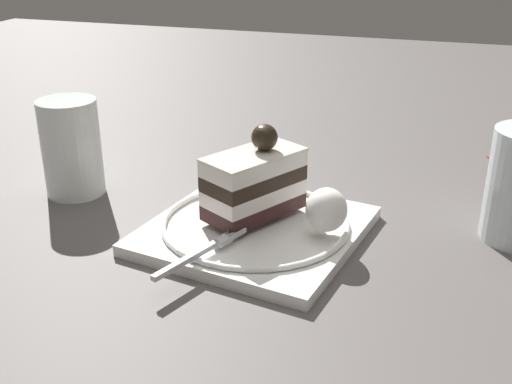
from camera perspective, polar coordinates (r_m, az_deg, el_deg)
The scene contains 6 objects.
ground_plane at distance 0.66m, azimuth -1.23°, elevation -3.83°, with size 2.40×2.40×0.00m, color #534E4C.
dessert_plate at distance 0.65m, azimuth 0.00°, elevation -3.18°, with size 0.24×0.24×0.02m.
cake_slice at distance 0.65m, azimuth -0.14°, elevation 0.99°, with size 0.12×0.10×0.09m.
whipped_cream_dollop at distance 0.62m, azimuth 6.47°, elevation -1.54°, with size 0.04×0.04×0.04m, color white.
fork at distance 0.59m, azimuth -4.79°, elevation -5.29°, with size 0.12×0.05×0.00m.
drink_glass_far at distance 0.77m, azimuth -16.40°, elevation 3.38°, with size 0.07×0.07×0.11m.
Camera 1 is at (-0.55, -0.19, 0.31)m, focal length 43.91 mm.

